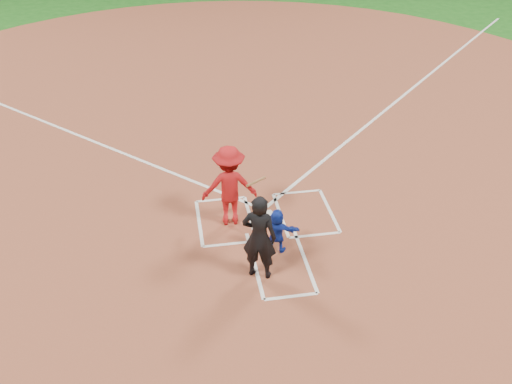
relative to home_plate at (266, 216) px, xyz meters
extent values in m
plane|color=#175615|center=(0.00, 0.00, -0.02)|extent=(120.00, 120.00, 0.00)
cylinder|color=brown|center=(0.00, 6.00, -0.01)|extent=(28.00, 28.00, 0.01)
cylinder|color=silver|center=(0.00, 0.00, 0.00)|extent=(0.60, 0.60, 0.02)
imported|color=#1531AD|center=(0.00, -1.29, 0.52)|extent=(1.02, 0.68, 1.05)
imported|color=black|center=(-0.51, -2.02, 0.96)|extent=(0.83, 0.71, 1.94)
cube|color=white|center=(-0.98, 0.92, -0.01)|extent=(1.22, 0.08, 0.01)
cube|color=white|center=(-0.98, -0.92, -0.01)|extent=(1.22, 0.08, 0.01)
cube|color=white|center=(-0.37, 0.00, -0.01)|extent=(0.08, 1.83, 0.01)
cube|color=white|center=(-1.59, 0.00, -0.01)|extent=(0.08, 1.83, 0.01)
cube|color=white|center=(0.98, 0.92, -0.01)|extent=(1.22, 0.08, 0.01)
cube|color=white|center=(0.98, -0.92, -0.01)|extent=(1.22, 0.08, 0.01)
cube|color=white|center=(0.37, 0.00, -0.01)|extent=(0.08, 1.83, 0.01)
cube|color=white|center=(1.59, 0.00, -0.01)|extent=(0.08, 1.83, 0.01)
cube|color=white|center=(-0.55, -1.70, -0.01)|extent=(0.08, 2.20, 0.01)
cube|color=white|center=(0.55, -1.70, -0.01)|extent=(0.08, 2.20, 0.01)
cube|color=white|center=(0.00, -2.80, -0.01)|extent=(1.10, 0.08, 0.01)
cube|color=white|center=(7.07, 7.37, -0.01)|extent=(14.21, 14.21, 0.01)
cube|color=white|center=(-7.07, 7.37, -0.01)|extent=(14.21, 14.21, 0.01)
imported|color=red|center=(-0.86, -0.05, 0.98)|extent=(1.31, 0.79, 1.98)
cylinder|color=#8F5E34|center=(-0.26, -0.20, 1.13)|extent=(0.58, 0.69, 0.28)
camera|label=1|loc=(-2.09, -10.96, 7.90)|focal=40.00mm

